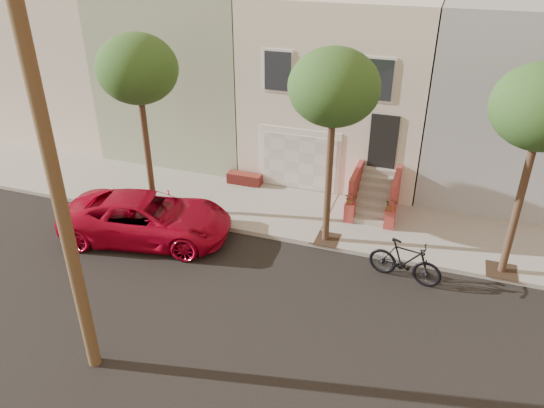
% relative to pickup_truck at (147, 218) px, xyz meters
% --- Properties ---
extents(ground, '(90.00, 90.00, 0.00)m').
position_rel_pickup_truck_xyz_m(ground, '(4.73, -2.25, -0.78)').
color(ground, black).
rests_on(ground, ground).
extents(sidewalk, '(40.00, 3.70, 0.15)m').
position_rel_pickup_truck_xyz_m(sidewalk, '(4.73, 3.10, -0.70)').
color(sidewalk, gray).
rests_on(sidewalk, ground).
extents(house_row, '(33.10, 11.70, 7.00)m').
position_rel_pickup_truck_xyz_m(house_row, '(4.73, 8.93, 2.87)').
color(house_row, beige).
rests_on(house_row, sidewalk).
extents(tree_left, '(2.70, 2.57, 6.30)m').
position_rel_pickup_truck_xyz_m(tree_left, '(-0.77, 1.65, 4.48)').
color(tree_left, '#2D2116').
rests_on(tree_left, sidewalk).
extents(tree_mid, '(2.70, 2.57, 6.30)m').
position_rel_pickup_truck_xyz_m(tree_mid, '(5.73, 1.65, 4.48)').
color(tree_mid, '#2D2116').
rests_on(tree_mid, sidewalk).
extents(tree_right, '(2.70, 2.57, 6.30)m').
position_rel_pickup_truck_xyz_m(tree_right, '(11.23, 1.65, 4.48)').
color(tree_right, '#2D2116').
rests_on(tree_right, sidewalk).
extents(pickup_truck, '(5.99, 3.59, 1.56)m').
position_rel_pickup_truck_xyz_m(pickup_truck, '(0.00, 0.00, 0.00)').
color(pickup_truck, '#A50520').
rests_on(pickup_truck, ground).
extents(motorcycle, '(2.27, 1.02, 1.32)m').
position_rel_pickup_truck_xyz_m(motorcycle, '(8.43, 0.43, -0.12)').
color(motorcycle, black).
rests_on(motorcycle, ground).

